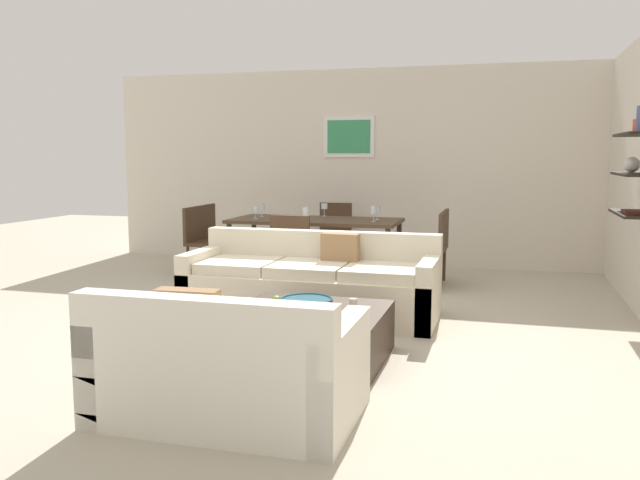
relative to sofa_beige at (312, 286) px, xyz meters
name	(u,v)px	position (x,y,z in m)	size (l,w,h in m)	color
ground_plane	(298,324)	(-0.03, -0.34, -0.29)	(18.00, 18.00, 0.00)	#BCB29E
back_wall_unit	(396,167)	(0.26, 3.19, 1.06)	(8.40, 0.09, 2.70)	silver
sofa_beige	(312,286)	(0.00, 0.00, 0.00)	(2.36, 0.90, 0.78)	beige
loveseat_white	(227,369)	(0.22, -2.48, 0.00)	(1.48, 0.90, 0.78)	silver
coffee_table	(311,334)	(0.37, -1.27, -0.10)	(1.10, 0.97, 0.38)	#38281E
decorative_bowl	(306,302)	(0.32, -1.23, 0.13)	(0.40, 0.40, 0.07)	navy
candle_jar	(353,304)	(0.67, -1.18, 0.13)	(0.06, 0.06, 0.08)	silver
apple_on_coffee_table	(276,300)	(0.08, -1.22, 0.13)	(0.08, 0.08, 0.08)	#669E2D
dining_table	(315,224)	(-0.48, 1.78, 0.39)	(2.04, 0.93, 0.75)	#422D1E
dining_chair_right_far	(435,241)	(0.94, 1.98, 0.21)	(0.44, 0.44, 0.88)	#422D1E
dining_chair_head	(334,231)	(-0.48, 2.65, 0.21)	(0.44, 0.44, 0.88)	#422D1E
dining_chair_foot	(293,249)	(-0.48, 0.91, 0.21)	(0.44, 0.44, 0.88)	#422D1E
dining_chair_right_near	(432,246)	(0.94, 1.57, 0.21)	(0.44, 0.44, 0.88)	#422D1E
dining_chair_left_near	(201,237)	(-1.91, 1.57, 0.21)	(0.44, 0.44, 0.88)	#422D1E
dining_chair_left_far	(215,233)	(-1.91, 1.98, 0.21)	(0.44, 0.44, 0.88)	#422D1E
wine_glass_right_far	(377,210)	(0.26, 1.89, 0.58)	(0.07, 0.07, 0.17)	silver
wine_glass_foot	(306,212)	(-0.48, 1.37, 0.58)	(0.08, 0.08, 0.18)	silver
wine_glass_left_near	(255,210)	(-1.22, 1.66, 0.56)	(0.07, 0.07, 0.15)	silver
wine_glass_left_far	(262,208)	(-1.22, 1.89, 0.57)	(0.07, 0.07, 0.16)	silver
wine_glass_right_near	(373,210)	(0.26, 1.66, 0.59)	(0.07, 0.07, 0.18)	silver
wine_glass_head	(324,207)	(-0.48, 2.18, 0.58)	(0.08, 0.08, 0.16)	silver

